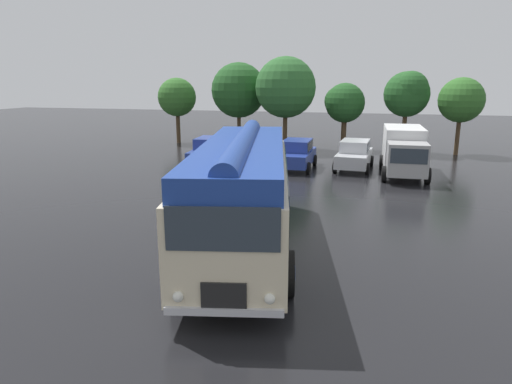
{
  "coord_description": "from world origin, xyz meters",
  "views": [
    {
      "loc": [
        3.74,
        -12.85,
        5.0
      ],
      "look_at": [
        0.02,
        1.28,
        1.4
      ],
      "focal_mm": 32.0,
      "sensor_mm": 36.0,
      "label": 1
    }
  ],
  "objects_px": {
    "vintage_bus": "(243,188)",
    "box_van": "(404,149)",
    "car_near_left": "(210,151)",
    "car_mid_right": "(297,154)",
    "car_far_right": "(354,155)",
    "car_mid_left": "(254,151)"
  },
  "relations": [
    {
      "from": "vintage_bus",
      "to": "box_van",
      "type": "xyz_separation_m",
      "value": [
        5.22,
        12.92,
        -0.53
      ]
    },
    {
      "from": "car_near_left",
      "to": "vintage_bus",
      "type": "bearing_deg",
      "value": -65.59
    },
    {
      "from": "car_mid_right",
      "to": "box_van",
      "type": "relative_size",
      "value": 0.72
    },
    {
      "from": "box_van",
      "to": "car_far_right",
      "type": "bearing_deg",
      "value": 163.04
    },
    {
      "from": "car_far_right",
      "to": "box_van",
      "type": "xyz_separation_m",
      "value": [
        2.62,
        -0.8,
        0.52
      ]
    },
    {
      "from": "car_mid_left",
      "to": "car_far_right",
      "type": "xyz_separation_m",
      "value": [
        5.9,
        0.07,
        0.0
      ]
    },
    {
      "from": "car_near_left",
      "to": "box_van",
      "type": "bearing_deg",
      "value": 0.33
    },
    {
      "from": "car_mid_right",
      "to": "box_van",
      "type": "height_order",
      "value": "box_van"
    },
    {
      "from": "car_near_left",
      "to": "box_van",
      "type": "relative_size",
      "value": 0.74
    },
    {
      "from": "box_van",
      "to": "car_near_left",
      "type": "bearing_deg",
      "value": -179.67
    },
    {
      "from": "car_near_left",
      "to": "car_mid_left",
      "type": "xyz_separation_m",
      "value": [
        2.53,
        0.79,
        0.0
      ]
    },
    {
      "from": "box_van",
      "to": "vintage_bus",
      "type": "bearing_deg",
      "value": -111.99
    },
    {
      "from": "car_mid_left",
      "to": "car_far_right",
      "type": "bearing_deg",
      "value": 0.68
    },
    {
      "from": "vintage_bus",
      "to": "car_near_left",
      "type": "xyz_separation_m",
      "value": [
        -5.84,
        12.86,
        -1.05
      ]
    },
    {
      "from": "car_near_left",
      "to": "car_mid_left",
      "type": "relative_size",
      "value": 1.02
    },
    {
      "from": "box_van",
      "to": "car_mid_right",
      "type": "bearing_deg",
      "value": 178.25
    },
    {
      "from": "car_mid_left",
      "to": "car_mid_right",
      "type": "bearing_deg",
      "value": -11.59
    },
    {
      "from": "vintage_bus",
      "to": "car_mid_right",
      "type": "height_order",
      "value": "vintage_bus"
    },
    {
      "from": "car_near_left",
      "to": "car_far_right",
      "type": "bearing_deg",
      "value": 5.84
    },
    {
      "from": "car_mid_right",
      "to": "car_far_right",
      "type": "bearing_deg",
      "value": 10.89
    },
    {
      "from": "vintage_bus",
      "to": "car_mid_left",
      "type": "distance_m",
      "value": 14.09
    },
    {
      "from": "car_mid_left",
      "to": "car_near_left",
      "type": "bearing_deg",
      "value": -162.61
    }
  ]
}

